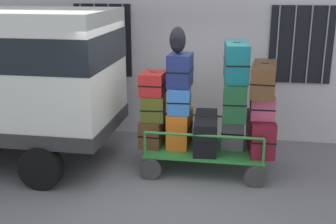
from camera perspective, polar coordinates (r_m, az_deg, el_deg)
name	(u,v)px	position (r m, az deg, el deg)	size (l,w,h in m)	color
ground_plane	(171,179)	(7.26, 0.40, -8.96)	(40.00, 40.00, 0.00)	slate
building_wall	(190,17)	(8.90, 2.95, 12.55)	(12.00, 0.38, 5.00)	silver
luggage_cart	(205,150)	(7.57, 5.00, -5.08)	(2.08, 1.28, 0.41)	#2D8438
cart_railing	(206,128)	(7.43, 5.08, -2.15)	(1.97, 1.14, 0.42)	#2D8438
suitcase_left_bottom	(153,132)	(7.57, -1.94, -2.61)	(0.43, 0.68, 0.47)	brown
suitcase_left_middle	(154,106)	(7.48, -1.90, 0.82)	(0.44, 0.70, 0.44)	#4C5119
suitcase_left_top	(153,83)	(7.35, -1.96, 3.88)	(0.41, 0.58, 0.38)	#B21E1E
suitcase_midleft_bottom	(180,128)	(7.51, 1.58, -2.13)	(0.40, 0.70, 0.63)	orange
suitcase_midleft_middle	(180,99)	(7.32, 1.57, 1.76)	(0.41, 0.63, 0.44)	#3372C6
suitcase_midleft_top	(180,70)	(7.23, 1.62, 5.61)	(0.41, 0.56, 0.55)	navy
suitcase_center_bottom	(206,132)	(7.42, 5.05, -2.69)	(0.45, 1.08, 0.57)	black
suitcase_midright_bottom	(233,132)	(7.42, 8.63, -2.66)	(0.39, 0.28, 0.61)	slate
suitcase_midright_middle	(234,97)	(7.29, 8.84, 1.95)	(0.41, 1.07, 0.61)	#194C28
suitcase_midright_top	(236,61)	(7.14, 9.06, 6.68)	(0.45, 0.93, 0.62)	#0F5960
suitcase_right_bottom	(260,133)	(7.47, 12.18, -2.76)	(0.48, 1.06, 0.60)	maroon
suitcase_right_middle	(262,106)	(7.29, 12.43, 0.81)	(0.40, 0.56, 0.39)	#CC4C72
suitcase_right_top	(264,79)	(7.21, 12.64, 4.34)	(0.47, 1.00, 0.52)	brown
backpack	(178,40)	(7.16, 1.28, 9.54)	(0.27, 0.22, 0.44)	black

